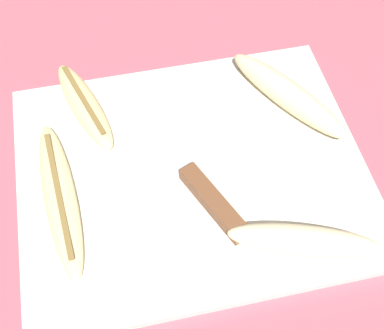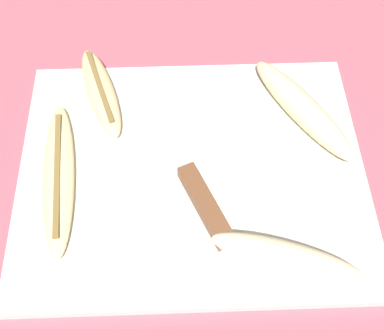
{
  "view_description": "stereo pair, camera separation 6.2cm",
  "coord_description": "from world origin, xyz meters",
  "px_view_note": "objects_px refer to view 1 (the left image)",
  "views": [
    {
      "loc": [
        -0.07,
        -0.34,
        0.53
      ],
      "look_at": [
        0.0,
        0.0,
        0.02
      ],
      "focal_mm": 50.0,
      "sensor_mm": 36.0,
      "label": 1
    },
    {
      "loc": [
        -0.01,
        -0.34,
        0.53
      ],
      "look_at": [
        0.0,
        0.0,
        0.02
      ],
      "focal_mm": 50.0,
      "sensor_mm": 36.0,
      "label": 2
    }
  ],
  "objects_px": {
    "banana_ripe_center": "(60,197)",
    "banana_pale_long": "(304,241)",
    "banana_cream_curved": "(288,94)",
    "banana_mellow_near": "(85,105)",
    "knife": "(200,187)"
  },
  "relations": [
    {
      "from": "banana_pale_long",
      "to": "knife",
      "type": "bearing_deg",
      "value": 134.48
    },
    {
      "from": "banana_pale_long",
      "to": "banana_cream_curved",
      "type": "bearing_deg",
      "value": 76.8
    },
    {
      "from": "banana_mellow_near",
      "to": "banana_cream_curved",
      "type": "bearing_deg",
      "value": -9.64
    },
    {
      "from": "banana_cream_curved",
      "to": "banana_mellow_near",
      "type": "relative_size",
      "value": 1.11
    },
    {
      "from": "knife",
      "to": "banana_cream_curved",
      "type": "bearing_deg",
      "value": 13.94
    },
    {
      "from": "banana_ripe_center",
      "to": "banana_cream_curved",
      "type": "relative_size",
      "value": 1.19
    },
    {
      "from": "banana_ripe_center",
      "to": "banana_cream_curved",
      "type": "bearing_deg",
      "value": 15.95
    },
    {
      "from": "banana_ripe_center",
      "to": "banana_mellow_near",
      "type": "xyz_separation_m",
      "value": [
        0.04,
        0.13,
        0.0
      ]
    },
    {
      "from": "banana_ripe_center",
      "to": "banana_pale_long",
      "type": "bearing_deg",
      "value": -24.4
    },
    {
      "from": "knife",
      "to": "banana_pale_long",
      "type": "bearing_deg",
      "value": -68.62
    },
    {
      "from": "banana_cream_curved",
      "to": "banana_ripe_center",
      "type": "bearing_deg",
      "value": -164.05
    },
    {
      "from": "knife",
      "to": "banana_mellow_near",
      "type": "relative_size",
      "value": 1.53
    },
    {
      "from": "banana_ripe_center",
      "to": "banana_cream_curved",
      "type": "distance_m",
      "value": 0.3
    },
    {
      "from": "banana_mellow_near",
      "to": "knife",
      "type": "bearing_deg",
      "value": -51.71
    },
    {
      "from": "banana_ripe_center",
      "to": "banana_mellow_near",
      "type": "relative_size",
      "value": 1.33
    }
  ]
}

